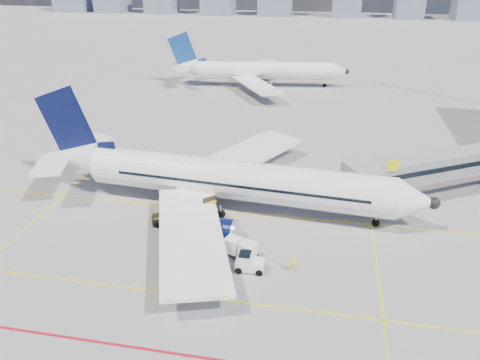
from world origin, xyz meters
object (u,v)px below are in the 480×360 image
object	(u,v)px
main_aircraft	(220,179)
second_aircraft	(257,71)
baggage_tug	(249,262)
belt_loader	(177,217)
cargo_dolly	(240,248)
ramp_worker	(293,263)

from	to	relation	value
main_aircraft	second_aircraft	distance (m)	52.06
baggage_tug	belt_loader	distance (m)	10.69
baggage_tug	cargo_dolly	bearing A→B (deg)	119.75
cargo_dolly	ramp_worker	distance (m)	4.96
baggage_tug	cargo_dolly	size ratio (longest dim) A/B	0.73
second_aircraft	ramp_worker	xyz separation A→B (m)	(12.96, -62.16, -2.42)
main_aircraft	belt_loader	size ratio (longest dim) A/B	6.45
belt_loader	ramp_worker	bearing A→B (deg)	-43.03
main_aircraft	ramp_worker	xyz separation A→B (m)	(8.68, -10.27, -2.42)
baggage_tug	belt_loader	xyz separation A→B (m)	(-8.48, 6.51, -0.11)
main_aircraft	belt_loader	distance (m)	6.13
baggage_tug	cargo_dolly	xyz separation A→B (m)	(-1.08, 1.83, 0.12)
main_aircraft	belt_loader	world-z (taller)	main_aircraft
second_aircraft	baggage_tug	bearing A→B (deg)	-89.36
second_aircraft	belt_loader	xyz separation A→B (m)	(0.76, -56.23, -2.53)
ramp_worker	baggage_tug	bearing A→B (deg)	127.74
main_aircraft	second_aircraft	size ratio (longest dim) A/B	1.17
second_aircraft	ramp_worker	distance (m)	63.54
belt_loader	ramp_worker	xyz separation A→B (m)	(12.20, -5.93, 0.11)
baggage_tug	belt_loader	world-z (taller)	belt_loader
baggage_tug	ramp_worker	bearing A→B (deg)	8.17
cargo_dolly	ramp_worker	xyz separation A→B (m)	(4.80, -1.25, -0.12)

